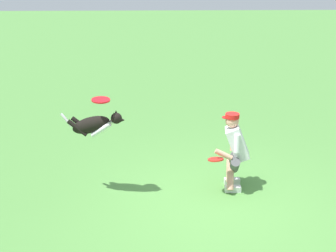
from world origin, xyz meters
TOP-DOWN VIEW (x-y plane):
  - ground_plane at (0.00, 0.00)m, footprint 60.00×60.00m
  - person at (-0.40, -0.64)m, footprint 0.61×0.65m
  - dog at (1.81, -0.54)m, footprint 1.04×0.40m
  - frisbee_flying at (1.68, -0.46)m, footprint 0.38×0.38m
  - frisbee_held at (-0.07, -0.44)m, footprint 0.26×0.26m

SIDE VIEW (x-z plane):
  - ground_plane at x=0.00m, z-range 0.00..0.00m
  - frisbee_held at x=-0.07m, z-range 0.57..0.65m
  - person at x=-0.40m, z-range 0.05..1.34m
  - dog at x=1.81m, z-range 0.94..1.41m
  - frisbee_flying at x=1.68m, z-range 1.57..1.62m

